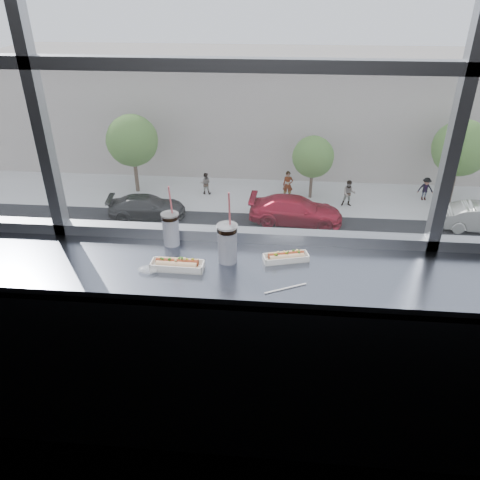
# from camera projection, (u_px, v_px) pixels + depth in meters

# --- Properties ---
(wall_back_lower) EXTENTS (6.00, 0.00, 6.00)m
(wall_back_lower) POSITION_uv_depth(u_px,v_px,m) (241.00, 319.00, 2.81)
(wall_back_lower) COLOR black
(wall_back_lower) RESTS_ON ground
(counter) EXTENTS (6.00, 0.55, 0.06)m
(counter) POSITION_uv_depth(u_px,v_px,m) (236.00, 271.00, 2.32)
(counter) COLOR gray
(counter) RESTS_ON ground
(counter_fascia) EXTENTS (6.00, 0.04, 1.04)m
(counter_fascia) POSITION_uv_depth(u_px,v_px,m) (231.00, 386.00, 2.35)
(counter_fascia) COLOR gray
(counter_fascia) RESTS_ON ground
(hotdog_tray_left) EXTENTS (0.26, 0.09, 0.06)m
(hotdog_tray_left) POSITION_uv_depth(u_px,v_px,m) (177.00, 264.00, 2.27)
(hotdog_tray_left) COLOR white
(hotdog_tray_left) RESTS_ON counter
(hotdog_tray_right) EXTENTS (0.24, 0.13, 0.06)m
(hotdog_tray_right) POSITION_uv_depth(u_px,v_px,m) (286.00, 257.00, 2.34)
(hotdog_tray_right) COLOR white
(hotdog_tray_right) RESTS_ON counter
(soda_cup_left) EXTENTS (0.09, 0.09, 0.34)m
(soda_cup_left) POSITION_uv_depth(u_px,v_px,m) (171.00, 227.00, 2.45)
(soda_cup_left) COLOR white
(soda_cup_left) RESTS_ON counter
(soda_cup_right) EXTENTS (0.10, 0.10, 0.38)m
(soda_cup_right) POSITION_uv_depth(u_px,v_px,m) (227.00, 241.00, 2.29)
(soda_cup_right) COLOR white
(soda_cup_right) RESTS_ON counter
(loose_straw) EXTENTS (0.19, 0.10, 0.01)m
(loose_straw) POSITION_uv_depth(u_px,v_px,m) (286.00, 288.00, 2.13)
(loose_straw) COLOR white
(loose_straw) RESTS_ON counter
(wrapper) EXTENTS (0.10, 0.07, 0.02)m
(wrapper) POSITION_uv_depth(u_px,v_px,m) (148.00, 269.00, 2.26)
(wrapper) COLOR silver
(wrapper) RESTS_ON counter
(plaza_ground) EXTENTS (120.00, 120.00, 0.00)m
(plaza_ground) POSITION_uv_depth(u_px,v_px,m) (280.00, 133.00, 46.26)
(plaza_ground) COLOR #BBBBBB
(plaza_ground) RESTS_ON ground
(plaza_near) EXTENTS (50.00, 14.00, 0.04)m
(plaza_near) POSITION_uv_depth(u_px,v_px,m) (260.00, 469.00, 14.52)
(plaza_near) COLOR #BBBBBB
(plaza_near) RESTS_ON plaza_ground
(street_asphalt) EXTENTS (80.00, 10.00, 0.06)m
(street_asphalt) POSITION_uv_depth(u_px,v_px,m) (273.00, 255.00, 25.82)
(street_asphalt) COLOR black
(street_asphalt) RESTS_ON plaza_ground
(far_sidewalk) EXTENTS (80.00, 6.00, 0.04)m
(far_sidewalk) POSITION_uv_depth(u_px,v_px,m) (276.00, 196.00, 32.77)
(far_sidewalk) COLOR #BBBBBB
(far_sidewalk) RESTS_ON plaza_ground
(far_building) EXTENTS (50.00, 14.00, 8.00)m
(far_building) POSITION_uv_depth(u_px,v_px,m) (281.00, 105.00, 39.52)
(far_building) COLOR #A39A93
(far_building) RESTS_ON plaza_ground
(car_near_a) EXTENTS (3.05, 6.35, 2.05)m
(car_near_a) POSITION_uv_depth(u_px,v_px,m) (21.00, 266.00, 22.79)
(car_near_a) COLOR silver
(car_near_a) RESTS_ON street_asphalt
(car_near_d) EXTENTS (2.54, 5.60, 1.83)m
(car_near_d) POSITION_uv_depth(u_px,v_px,m) (452.00, 290.00, 21.23)
(car_near_d) COLOR silver
(car_near_d) RESTS_ON street_asphalt
(car_far_b) EXTENTS (3.12, 6.79, 2.22)m
(car_far_b) POSITION_uv_depth(u_px,v_px,m) (296.00, 206.00, 28.64)
(car_far_b) COLOR #B51027
(car_far_b) RESTS_ON street_asphalt
(car_near_c) EXTENTS (2.68, 5.98, 1.96)m
(car_near_c) POSITION_uv_depth(u_px,v_px,m) (248.00, 279.00, 21.93)
(car_near_c) COLOR brown
(car_near_c) RESTS_ON street_asphalt
(car_far_a) EXTENTS (3.06, 5.85, 1.86)m
(car_far_a) POSITION_uv_depth(u_px,v_px,m) (147.00, 203.00, 29.46)
(car_far_a) COLOR #303030
(car_far_a) RESTS_ON street_asphalt
(car_near_b) EXTENTS (2.98, 5.90, 1.89)m
(car_near_b) POSITION_uv_depth(u_px,v_px,m) (104.00, 272.00, 22.50)
(car_near_b) COLOR #363233
(car_near_b) RESTS_ON street_asphalt
(pedestrian_d) EXTENTS (0.86, 0.64, 1.93)m
(pedestrian_d) POSITION_uv_depth(u_px,v_px,m) (426.00, 187.00, 31.74)
(pedestrian_d) COLOR #66605B
(pedestrian_d) RESTS_ON far_sidewalk
(pedestrian_b) EXTENTS (1.03, 0.77, 2.31)m
(pedestrian_b) POSITION_uv_depth(u_px,v_px,m) (288.00, 182.00, 31.93)
(pedestrian_b) COLOR #66605B
(pedestrian_b) RESTS_ON far_sidewalk
(pedestrian_a) EXTENTS (0.82, 0.61, 1.84)m
(pedestrian_a) POSITION_uv_depth(u_px,v_px,m) (205.00, 181.00, 32.70)
(pedestrian_a) COLOR #66605B
(pedestrian_a) RESTS_ON far_sidewalk
(pedestrian_c) EXTENTS (0.96, 0.72, 2.15)m
(pedestrian_c) POSITION_uv_depth(u_px,v_px,m) (349.00, 191.00, 30.83)
(pedestrian_c) COLOR #66605B
(pedestrian_c) RESTS_ON far_sidewalk
(tree_left) EXTENTS (3.53, 3.53, 5.51)m
(tree_left) POSITION_uv_depth(u_px,v_px,m) (132.00, 141.00, 31.74)
(tree_left) COLOR #47382B
(tree_left) RESTS_ON far_sidewalk
(tree_center) EXTENTS (2.80, 2.80, 4.38)m
(tree_center) POSITION_uv_depth(u_px,v_px,m) (313.00, 157.00, 31.15)
(tree_center) COLOR #47382B
(tree_center) RESTS_ON far_sidewalk
(tree_right) EXTENTS (3.64, 3.64, 5.68)m
(tree_right) POSITION_uv_depth(u_px,v_px,m) (461.00, 148.00, 29.98)
(tree_right) COLOR #47382B
(tree_right) RESTS_ON far_sidewalk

